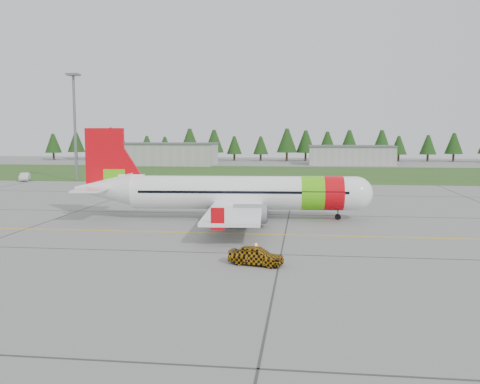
# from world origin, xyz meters

# --- Properties ---
(ground) EXTENTS (320.00, 320.00, 0.00)m
(ground) POSITION_xyz_m (0.00, 0.00, 0.00)
(ground) COLOR gray
(ground) RESTS_ON ground
(aircraft) EXTENTS (32.27, 29.77, 9.77)m
(aircraft) POSITION_xyz_m (4.41, 16.57, 2.82)
(aircraft) COLOR white
(aircraft) RESTS_ON ground
(follow_me_car) EXTENTS (1.71, 1.89, 3.96)m
(follow_me_car) POSITION_xyz_m (8.39, -3.31, 1.98)
(follow_me_car) COLOR orange
(follow_me_car) RESTS_ON ground
(service_van) EXTENTS (2.08, 2.03, 4.69)m
(service_van) POSITION_xyz_m (-42.12, 57.08, 2.35)
(service_van) COLOR silver
(service_van) RESTS_ON ground
(grass_strip) EXTENTS (320.00, 50.00, 0.03)m
(grass_strip) POSITION_xyz_m (0.00, 82.00, 0.01)
(grass_strip) COLOR #30561E
(grass_strip) RESTS_ON ground
(taxi_guideline) EXTENTS (120.00, 0.25, 0.02)m
(taxi_guideline) POSITION_xyz_m (0.00, 8.00, 0.01)
(taxi_guideline) COLOR gold
(taxi_guideline) RESTS_ON ground
(hangar_west) EXTENTS (32.00, 14.00, 6.00)m
(hangar_west) POSITION_xyz_m (-30.00, 110.00, 3.00)
(hangar_west) COLOR #A8A8A3
(hangar_west) RESTS_ON ground
(hangar_east) EXTENTS (24.00, 12.00, 5.20)m
(hangar_east) POSITION_xyz_m (25.00, 118.00, 2.60)
(hangar_east) COLOR #A8A8A3
(hangar_east) RESTS_ON ground
(floodlight_mast) EXTENTS (0.50, 0.50, 20.00)m
(floodlight_mast) POSITION_xyz_m (-32.00, 58.00, 10.00)
(floodlight_mast) COLOR slate
(floodlight_mast) RESTS_ON ground
(treeline) EXTENTS (160.00, 8.00, 10.00)m
(treeline) POSITION_xyz_m (0.00, 138.00, 5.00)
(treeline) COLOR #1C3F14
(treeline) RESTS_ON ground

